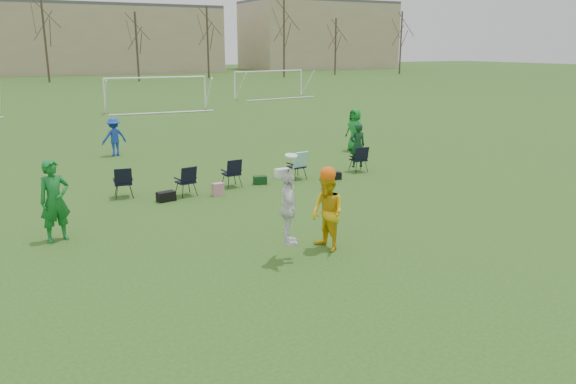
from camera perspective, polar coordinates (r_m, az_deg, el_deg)
ground at (r=12.25m, az=7.08°, el=-7.66°), size 260.00×260.00×0.00m
fielder_green_near at (r=14.64m, az=-22.62°, el=-0.81°), size 0.84×0.66×2.02m
fielder_blue at (r=25.42m, az=-17.25°, el=5.37°), size 1.16×0.79×1.65m
fielder_green_far at (r=25.65m, az=6.81°, el=6.30°), size 0.80×1.05×1.91m
center_contest at (r=12.67m, az=2.65°, el=-1.90°), size 1.86×1.19×2.41m
sideline_setup at (r=19.48m, az=-2.16°, el=2.51°), size 9.37×1.67×1.82m
goal_mid at (r=42.70m, az=-13.26°, el=10.61°), size 7.40×0.63×2.46m
goal_right at (r=52.44m, az=-1.92°, el=11.66°), size 7.35×1.14×2.46m
tree_line at (r=79.44m, az=-23.16°, el=13.82°), size 110.28×3.28×11.40m
building_row at (r=106.14m, az=-20.84°, el=14.43°), size 126.00×16.00×13.00m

